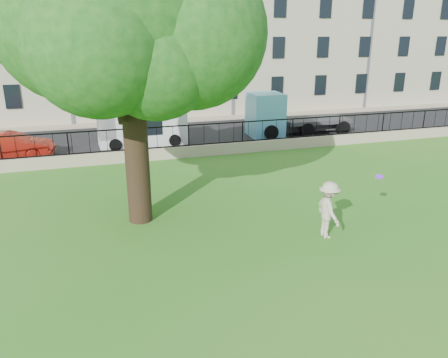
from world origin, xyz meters
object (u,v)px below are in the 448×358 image
object	(u,v)px
blue_truck	(298,113)
man	(328,210)
frisbee	(379,177)
white_van	(142,127)
tree	(123,13)
red_sedan	(11,146)

from	to	relation	value
blue_truck	man	bearing A→B (deg)	-110.87
frisbee	blue_truck	distance (m)	14.48
frisbee	white_van	bearing A→B (deg)	113.33
tree	blue_truck	world-z (taller)	tree
man	white_van	size ratio (longest dim) A/B	0.37
tree	blue_truck	bearing A→B (deg)	43.26
man	frisbee	bearing A→B (deg)	-80.87
tree	frisbee	world-z (taller)	tree
tree	blue_truck	xyz separation A→B (m)	(11.62, 10.94, -5.49)
blue_truck	white_van	bearing A→B (deg)	-178.11
frisbee	white_van	xyz separation A→B (m)	(-6.00, 13.91, -0.74)
man	frisbee	world-z (taller)	man
red_sedan	white_van	world-z (taller)	white_van
red_sedan	blue_truck	size ratio (longest dim) A/B	0.64
red_sedan	white_van	size ratio (longest dim) A/B	0.83
tree	man	distance (m)	8.81
tree	blue_truck	size ratio (longest dim) A/B	1.59
tree	man	bearing A→B (deg)	-29.31
red_sedan	white_van	xyz separation A→B (m)	(6.92, 1.00, 0.36)
frisbee	tree	bearing A→B (deg)	158.69
man	blue_truck	world-z (taller)	blue_truck
blue_truck	frisbee	bearing A→B (deg)	-104.13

